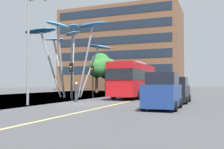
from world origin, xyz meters
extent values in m
cube|color=#424244|center=(0.00, 0.00, -0.05)|extent=(120.00, 240.00, 0.10)
cube|color=#E0D666|center=(2.55, 0.00, 0.00)|extent=(0.16, 144.00, 0.01)
cube|color=red|center=(1.49, 8.32, 1.96)|extent=(2.64, 9.52, 3.22)
cube|color=black|center=(1.49, 8.32, 2.41)|extent=(2.66, 9.61, 1.03)
cube|color=yellow|center=(1.47, 13.01, 3.27)|extent=(1.42, 0.11, 0.36)
cube|color=#B2B2B7|center=(1.49, 8.32, 3.69)|extent=(1.96, 3.34, 0.24)
cylinder|color=black|center=(2.77, 11.27, 0.48)|extent=(0.28, 0.96, 0.96)
cylinder|color=black|center=(0.19, 11.26, 0.48)|extent=(0.28, 0.96, 0.96)
cylinder|color=black|center=(2.80, 5.71, 0.48)|extent=(0.28, 0.96, 0.96)
cylinder|color=black|center=(0.21, 5.70, 0.48)|extent=(0.28, 0.96, 0.96)
cylinder|color=#9EA0A5|center=(-3.90, 7.72, 4.06)|extent=(1.87, 0.51, 8.16)
ellipsoid|color=#2D7FD1|center=(-3.08, 7.86, 8.12)|extent=(3.57, 1.75, 0.82)
cylinder|color=#9EA0A5|center=(-4.13, 9.18, 2.99)|extent=(1.78, 2.02, 6.05)
ellipsoid|color=#4CA3E5|center=(-3.38, 10.05, 5.98)|extent=(3.45, 3.66, 0.67)
cylinder|color=#9EA0A5|center=(-6.53, 9.52, 4.32)|extent=(1.26, 2.62, 8.69)
ellipsoid|color=#4CA3E5|center=(-7.03, 10.71, 8.64)|extent=(3.01, 4.22, 0.69)
cylinder|color=#9EA0A5|center=(-7.72, 8.27, 3.48)|extent=(2.38, 1.13, 7.03)
ellipsoid|color=#4299E0|center=(-8.78, 8.71, 6.97)|extent=(4.12, 2.84, 0.73)
cylinder|color=#9EA0A5|center=(-7.73, 6.56, 3.76)|extent=(2.41, 1.16, 7.58)
ellipsoid|color=#388EDB|center=(-8.81, 6.11, 7.52)|extent=(3.77, 2.64, 0.94)
cylinder|color=#9EA0A5|center=(-5.90, 5.78, 3.92)|extent=(0.41, 1.36, 7.87)
ellipsoid|color=#4CA3E5|center=(-5.99, 5.21, 7.84)|extent=(2.16, 3.27, 0.69)
cylinder|color=#9EA0A5|center=(-4.38, 5.46, 3.28)|extent=(1.47, 2.12, 6.63)
ellipsoid|color=#4CA3E5|center=(-3.78, 4.54, 6.57)|extent=(3.55, 4.26, 0.95)
cylinder|color=black|center=(-2.54, 2.33, 1.71)|extent=(0.12, 0.12, 3.42)
cube|color=black|center=(-2.54, 2.19, 3.02)|extent=(0.28, 0.24, 0.80)
sphere|color=#390706|center=(-2.54, 2.06, 3.28)|extent=(0.18, 0.18, 0.18)
sphere|color=orange|center=(-2.54, 2.06, 3.02)|extent=(0.18, 0.18, 0.18)
sphere|color=black|center=(-2.54, 2.06, 2.76)|extent=(0.18, 0.18, 0.18)
cylinder|color=black|center=(-2.81, 7.31, 1.75)|extent=(0.12, 0.12, 3.50)
cube|color=black|center=(-2.81, 7.17, 3.10)|extent=(0.28, 0.24, 0.80)
sphere|color=#390706|center=(-2.81, 7.04, 3.36)|extent=(0.18, 0.18, 0.18)
sphere|color=orange|center=(-2.81, 7.04, 3.10)|extent=(0.18, 0.18, 0.18)
sphere|color=black|center=(-2.81, 7.04, 2.84)|extent=(0.18, 0.18, 0.18)
cylinder|color=black|center=(-2.26, 10.70, 1.78)|extent=(0.12, 0.12, 3.56)
cube|color=black|center=(-2.26, 10.56, 3.16)|extent=(0.28, 0.24, 0.80)
sphere|color=#390706|center=(-2.26, 10.43, 3.42)|extent=(0.18, 0.18, 0.18)
sphere|color=orange|center=(-2.26, 10.43, 3.16)|extent=(0.18, 0.18, 0.18)
sphere|color=black|center=(-2.26, 10.43, 2.90)|extent=(0.18, 0.18, 0.18)
cube|color=navy|center=(6.49, -2.39, 0.84)|extent=(1.84, 3.94, 1.33)
cube|color=black|center=(6.49, -2.39, 1.87)|extent=(1.69, 2.17, 0.73)
cylinder|color=black|center=(7.41, -1.16, 0.30)|extent=(0.20, 0.60, 0.60)
cylinder|color=black|center=(5.58, -1.16, 0.30)|extent=(0.20, 0.60, 0.60)
cylinder|color=black|center=(7.41, -3.61, 0.30)|extent=(0.20, 0.60, 0.60)
cylinder|color=black|center=(5.58, -3.61, 0.30)|extent=(0.20, 0.60, 0.60)
cube|color=black|center=(6.54, 3.43, 0.75)|extent=(1.88, 4.48, 1.15)
cube|color=black|center=(6.54, 3.43, 1.71)|extent=(1.73, 2.46, 0.76)
cylinder|color=black|center=(7.48, 4.82, 0.30)|extent=(0.20, 0.60, 0.60)
cylinder|color=black|center=(5.60, 4.82, 0.30)|extent=(0.20, 0.60, 0.60)
cylinder|color=black|center=(7.48, 2.04, 0.30)|extent=(0.20, 0.60, 0.60)
cylinder|color=black|center=(5.60, 2.04, 0.30)|extent=(0.20, 0.60, 0.60)
cube|color=navy|center=(6.06, 9.13, 0.80)|extent=(1.87, 4.44, 1.24)
cube|color=black|center=(6.06, 9.13, 1.80)|extent=(1.72, 2.44, 0.77)
cylinder|color=black|center=(7.00, 10.50, 0.30)|extent=(0.20, 0.60, 0.60)
cylinder|color=black|center=(5.13, 10.50, 0.30)|extent=(0.20, 0.60, 0.60)
cylinder|color=black|center=(7.00, 7.75, 0.30)|extent=(0.20, 0.60, 0.60)
cylinder|color=black|center=(5.13, 7.75, 0.30)|extent=(0.20, 0.60, 0.60)
cylinder|color=gray|center=(-3.27, -2.82, 3.94)|extent=(0.18, 0.18, 7.88)
cylinder|color=brown|center=(-8.22, 24.21, 1.35)|extent=(0.47, 0.47, 2.70)
sphere|color=#2D6B2D|center=(-7.74, 24.29, 4.53)|extent=(2.87, 2.87, 2.87)
sphere|color=#2D6B2D|center=(-9.19, 23.97, 5.18)|extent=(3.50, 3.50, 3.50)
sphere|color=#2D6B2D|center=(-8.23, 23.71, 4.02)|extent=(3.04, 3.04, 3.04)
sphere|color=#2D6B2D|center=(-7.96, 23.86, 3.68)|extent=(2.81, 2.81, 2.81)
sphere|color=#2D6B2D|center=(-8.97, 24.24, 4.42)|extent=(3.25, 3.25, 3.25)
cylinder|color=brown|center=(-9.00, 21.90, 1.36)|extent=(0.51, 0.51, 2.72)
sphere|color=#2D6B2D|center=(-8.14, 22.96, 4.29)|extent=(3.42, 3.42, 3.42)
sphere|color=#2D6B2D|center=(-8.82, 21.66, 3.95)|extent=(2.90, 2.90, 2.90)
sphere|color=#2D6B2D|center=(-8.86, 21.70, 4.23)|extent=(2.92, 2.92, 2.92)
cylinder|color=#2D3342|center=(-1.62, 1.47, 0.43)|extent=(0.29, 0.29, 0.87)
cylinder|color=#333338|center=(-1.62, 1.47, 1.17)|extent=(0.34, 0.34, 0.59)
sphere|color=beige|center=(-1.62, 1.47, 1.57)|extent=(0.22, 0.22, 0.22)
cube|color=brown|center=(-10.75, 40.14, 9.32)|extent=(27.31, 13.81, 18.64)
cube|color=#1E2838|center=(-10.75, 33.21, 4.50)|extent=(25.67, 0.08, 1.74)
cube|color=#1E2838|center=(-10.75, 33.21, 7.61)|extent=(25.67, 0.08, 1.74)
cube|color=#1E2838|center=(-10.75, 33.21, 10.72)|extent=(25.67, 0.08, 1.74)
cube|color=#1E2838|center=(-10.75, 33.21, 13.83)|extent=(25.67, 0.08, 1.74)
cube|color=#1E2838|center=(-10.75, 33.21, 16.93)|extent=(25.67, 0.08, 1.74)
camera|label=1|loc=(9.37, -18.42, 1.59)|focal=41.93mm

